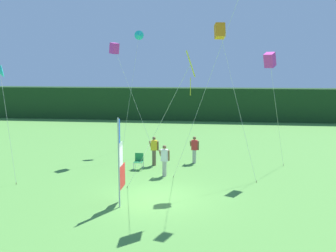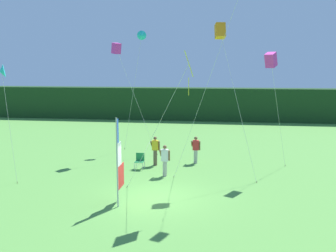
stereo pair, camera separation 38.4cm
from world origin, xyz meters
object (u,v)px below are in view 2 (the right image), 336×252
(person_near_banner, at_px, (155,150))
(person_mid_field, at_px, (196,149))
(kite_orange_box_5, at_px, (220,31))
(kite_cyan_delta_6, at_px, (142,36))
(kite_cyan_delta_2, at_px, (2,72))
(banner_flag, at_px, (119,163))
(folding_chair, at_px, (140,160))
(person_far_left, at_px, (165,160))
(kite_magenta_box_3, at_px, (117,49))
(kite_magenta_box_1, at_px, (271,60))
(kite_yellow_diamond_0, at_px, (186,69))

(person_near_banner, distance_m, person_mid_field, 2.44)
(kite_orange_box_5, distance_m, kite_cyan_delta_6, 9.19)
(person_near_banner, height_order, kite_cyan_delta_2, kite_cyan_delta_2)
(banner_flag, distance_m, person_mid_field, 7.92)
(folding_chair, height_order, kite_orange_box_5, kite_orange_box_5)
(person_far_left, height_order, kite_magenta_box_3, kite_magenta_box_3)
(kite_cyan_delta_6, bearing_deg, kite_magenta_box_1, -37.91)
(folding_chair, relative_size, kite_magenta_box_3, 0.12)
(kite_yellow_diamond_0, bearing_deg, kite_orange_box_5, 72.79)
(person_mid_field, xyz_separation_m, kite_cyan_delta_2, (-9.31, -4.52, 4.58))
(folding_chair, xyz_separation_m, kite_magenta_box_3, (-2.05, 3.03, 6.27))
(kite_yellow_diamond_0, bearing_deg, person_far_left, 109.60)
(kite_magenta_box_1, xyz_separation_m, kite_cyan_delta_2, (-13.23, -2.57, -0.58))
(kite_cyan_delta_2, bearing_deg, kite_magenta_box_1, 11.00)
(folding_chair, height_order, kite_yellow_diamond_0, kite_yellow_diamond_0)
(person_far_left, distance_m, kite_magenta_box_3, 8.15)
(folding_chair, distance_m, kite_cyan_delta_6, 9.50)
(person_near_banner, height_order, kite_magenta_box_1, kite_magenta_box_1)
(person_far_left, distance_m, kite_magenta_box_1, 7.47)
(kite_yellow_diamond_0, bearing_deg, kite_cyan_delta_6, 110.11)
(kite_cyan_delta_2, xyz_separation_m, kite_cyan_delta_6, (5.20, 8.82, 2.34))
(person_mid_field, bearing_deg, kite_magenta_box_3, 165.65)
(kite_magenta_box_3, bearing_deg, kite_yellow_diamond_0, -58.60)
(folding_chair, bearing_deg, person_near_banner, 51.61)
(kite_yellow_diamond_0, xyz_separation_m, kite_cyan_delta_2, (-9.39, 2.63, -0.15))
(folding_chair, bearing_deg, kite_cyan_delta_6, 100.26)
(person_far_left, bearing_deg, folding_chair, 142.62)
(folding_chair, bearing_deg, person_mid_field, 29.81)
(banner_flag, height_order, kite_yellow_diamond_0, kite_yellow_diamond_0)
(person_mid_field, xyz_separation_m, kite_cyan_delta_6, (-4.11, 4.30, 6.92))
(folding_chair, height_order, kite_cyan_delta_2, kite_cyan_delta_2)
(kite_cyan_delta_2, relative_size, kite_orange_box_5, 0.74)
(person_far_left, bearing_deg, person_mid_field, 64.53)
(kite_magenta_box_3, bearing_deg, kite_magenta_box_1, -19.86)
(person_mid_field, relative_size, kite_cyan_delta_2, 0.28)
(kite_magenta_box_1, bearing_deg, kite_magenta_box_3, 160.14)
(person_near_banner, height_order, kite_orange_box_5, kite_orange_box_5)
(kite_yellow_diamond_0, distance_m, kite_cyan_delta_6, 12.39)
(banner_flag, relative_size, kite_magenta_box_3, 0.51)
(kite_cyan_delta_2, bearing_deg, person_far_left, 11.18)
(folding_chair, bearing_deg, kite_cyan_delta_2, -156.08)
(kite_yellow_diamond_0, bearing_deg, person_mid_field, 90.65)
(person_mid_field, relative_size, kite_orange_box_5, 0.21)
(person_mid_field, relative_size, kite_magenta_box_3, 0.23)
(person_near_banner, distance_m, kite_orange_box_5, 7.76)
(folding_chair, xyz_separation_m, kite_yellow_diamond_0, (3.10, -5.42, 5.08))
(kite_orange_box_5, bearing_deg, kite_cyan_delta_2, -172.36)
(person_near_banner, xyz_separation_m, kite_orange_box_5, (3.63, -2.28, 6.47))
(person_near_banner, relative_size, kite_magenta_box_3, 0.24)
(person_near_banner, bearing_deg, kite_magenta_box_1, -10.33)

